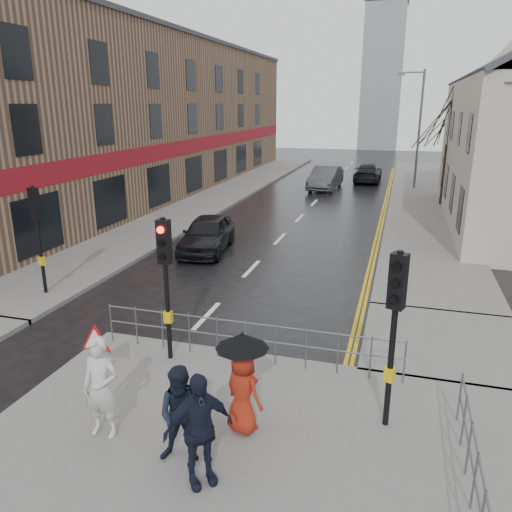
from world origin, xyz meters
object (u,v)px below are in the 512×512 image
Objects in this scene: pedestrian_b at (183,415)px; pedestrian_d at (198,430)px; pedestrian_with_umbrella at (242,377)px; car_mid at (326,178)px; pedestrian_a at (101,388)px; car_parked at (207,234)px.

pedestrian_d reaches higher than pedestrian_b.
car_mid is at bearing 95.70° from pedestrian_with_umbrella.
pedestrian_a reaches higher than pedestrian_b.
pedestrian_with_umbrella is (0.70, 1.05, 0.23)m from pedestrian_b.
car_mid is at bearing 52.46° from pedestrian_d.
pedestrian_b is 0.40× the size of car_parked.
car_mid is at bearing 75.06° from car_parked.
pedestrian_a is 2.51m from pedestrian_with_umbrella.
pedestrian_b is 29.39m from car_mid.
pedestrian_a is at bearing 120.80° from pedestrian_d.
pedestrian_b reaches higher than car_parked.
car_mid is (2.31, 17.13, 0.08)m from car_parked.
pedestrian_b reaches higher than car_mid.
pedestrian_d is 0.39× the size of car_mid.
pedestrian_a reaches higher than car_mid.
pedestrian_with_umbrella is 1.01× the size of pedestrian_d.
pedestrian_with_umbrella is at bearing -72.55° from car_parked.
pedestrian_a is 12.27m from car_parked.
car_mid is (-2.58, 29.73, -0.28)m from pedestrian_d.
pedestrian_with_umbrella is at bearing 43.00° from pedestrian_b.
pedestrian_b is 1.28m from pedestrian_with_umbrella.
pedestrian_d is at bearing -55.38° from pedestrian_b.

